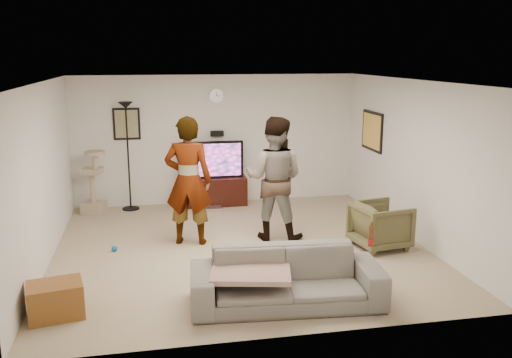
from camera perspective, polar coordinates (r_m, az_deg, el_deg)
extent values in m
cube|color=tan|center=(8.41, -1.62, -7.22)|extent=(5.50, 5.50, 0.02)
cube|color=white|center=(7.91, -1.74, 10.20)|extent=(5.50, 5.50, 0.02)
cube|color=white|center=(10.75, -4.10, 4.12)|extent=(5.50, 0.04, 2.50)
cube|color=white|center=(5.45, 3.10, -4.50)|extent=(5.50, 0.04, 2.50)
cube|color=white|center=(8.09, -21.26, 0.38)|extent=(0.04, 5.50, 2.50)
cube|color=white|center=(8.93, 16.01, 1.86)|extent=(0.04, 5.50, 2.50)
cylinder|color=white|center=(10.62, -4.16, 8.63)|extent=(0.26, 0.04, 0.26)
cube|color=black|center=(10.67, -4.08, 4.76)|extent=(0.25, 0.10, 0.10)
cube|color=#87825C|center=(10.61, -13.31, 5.60)|extent=(0.42, 0.03, 0.52)
cube|color=#F3B348|center=(10.31, 11.99, 4.91)|extent=(0.03, 0.78, 0.62)
cube|color=black|center=(10.69, -4.53, -1.29)|extent=(1.30, 0.45, 0.54)
cube|color=silver|center=(10.36, -4.69, -3.11)|extent=(0.40, 0.30, 0.07)
cube|color=black|center=(10.55, -4.59, 2.02)|extent=(1.20, 0.08, 0.71)
cube|color=#F64BC5|center=(10.51, -4.56, 1.97)|extent=(1.10, 0.01, 0.63)
cylinder|color=black|center=(10.47, -13.16, 2.28)|extent=(0.32, 0.32, 2.03)
cube|color=tan|center=(10.49, -16.67, -0.30)|extent=(0.47, 0.47, 1.17)
imported|color=#A7A3B2|center=(8.41, -7.06, -0.19)|extent=(0.82, 0.64, 1.98)
imported|color=#3B6788|center=(8.58, 1.90, 0.04)|extent=(1.17, 1.07, 1.95)
imported|color=slate|center=(6.50, 3.21, -10.27)|extent=(2.29, 1.05, 0.65)
cube|color=tan|center=(6.37, -0.54, -9.63)|extent=(1.03, 0.87, 0.06)
cylinder|color=#522C10|center=(6.65, 11.89, -5.82)|extent=(0.06, 0.06, 0.25)
imported|color=brown|center=(8.52, 12.82, -4.72)|extent=(0.88, 0.86, 0.70)
cube|color=brown|center=(6.65, -20.14, -11.73)|extent=(0.67, 0.55, 0.39)
sphere|color=#0969AB|center=(8.50, -14.51, -7.02)|extent=(0.09, 0.09, 0.09)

